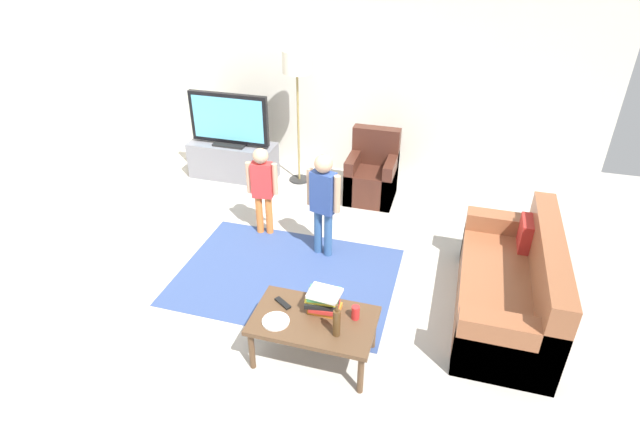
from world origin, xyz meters
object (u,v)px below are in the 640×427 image
tv (229,120)px  child_center (323,197)px  book_stack (324,300)px  bottle (337,322)px  armchair (372,176)px  soda_can (356,313)px  tv_remote (283,303)px  tv_stand (233,161)px  coffee_table (314,323)px  couch (514,290)px  child_near_tv (262,184)px  plate (276,321)px  floor_lamp (297,69)px

tv → child_center: 2.24m
book_stack → bottle: (0.17, -0.24, 0.02)m
tv → armchair: 2.05m
soda_can → tv_remote: bearing=180.0°
soda_can → tv_stand: bearing=130.0°
tv_stand → coffee_table: (2.06, -2.93, 0.13)m
couch → tv_remote: 2.11m
child_near_tv → couch: bearing=-14.2°
couch → plate: size_ratio=8.18×
tv → coffee_table: 3.60m
couch → soda_can: (-1.27, -0.91, 0.19)m
tv → child_center: size_ratio=0.94×
child_center → soda_can: (0.66, -1.38, -0.23)m
child_center → tv_remote: (0.04, -1.38, -0.28)m
armchair → child_center: 1.50m
tv_stand → soda_can: 3.71m
armchair → child_near_tv: child_near_tv is taller
tv_stand → tv_remote: 3.34m
couch → tv: bearing=152.5°
bottle → plate: bottle is taller
child_near_tv → book_stack: child_near_tv is taller
tv_remote → soda_can: (0.62, 0.00, 0.05)m
coffee_table → tv_remote: 0.32m
couch → plate: couch is taller
couch → armchair: bearing=131.8°
tv → tv_remote: bearing=-58.0°
armchair → soda_can: 2.83m
armchair → plate: 3.02m
soda_can → plate: bearing=-159.9°
tv_stand → tv: 0.60m
couch → child_center: child_center is taller
bottle → soda_can: bottle is taller
child_center → plate: (0.06, -1.60, -0.28)m
book_stack → soda_can: size_ratio=2.51×
floor_lamp → bottle: 3.63m
coffee_table → book_stack: book_stack is taller
bottle → child_near_tv: bearing=126.2°
bottle → soda_can: (0.10, 0.22, -0.06)m
floor_lamp → soda_can: (1.46, -2.99, -1.06)m
floor_lamp → child_near_tv: size_ratio=1.68×
armchair → plate: size_ratio=4.09×
bottle → plate: size_ratio=1.35×
bottle → soda_can: 0.25m
tv → floor_lamp: (0.91, 0.17, 0.70)m
plate → child_near_tv: bearing=114.5°
tv → bottle: (2.28, -3.03, -0.30)m
child_center → bottle: child_center is taller
tv_remote → couch: bearing=59.1°
child_near_tv → plate: child_near_tv is taller
couch → soda_can: couch is taller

